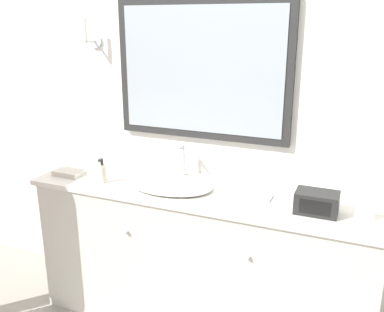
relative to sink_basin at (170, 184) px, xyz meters
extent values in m
cube|color=white|center=(0.19, 0.30, 0.36)|extent=(8.00, 0.06, 2.55)
cube|color=#282828|center=(0.09, 0.26, 0.64)|extent=(1.08, 0.04, 0.82)
cube|color=#9EA8B2|center=(0.09, 0.24, 0.64)|extent=(0.99, 0.01, 0.73)
cylinder|color=silver|center=(-0.65, 0.26, 0.79)|extent=(0.09, 0.01, 0.09)
cylinder|color=silver|center=(-0.65, 0.21, 0.79)|extent=(0.02, 0.10, 0.02)
cylinder|color=white|center=(-0.65, 0.16, 0.86)|extent=(0.02, 0.02, 0.14)
cube|color=beige|center=(0.19, 0.02, -0.48)|extent=(1.99, 0.48, 0.87)
cube|color=silver|center=(0.19, 0.02, -0.03)|extent=(2.05, 0.51, 0.03)
sphere|color=silver|center=(-0.17, -0.23, -0.24)|extent=(0.02, 0.02, 0.02)
sphere|color=silver|center=(0.55, -0.23, -0.24)|extent=(0.02, 0.02, 0.02)
ellipsoid|color=white|center=(0.00, -0.01, 0.00)|extent=(0.52, 0.35, 0.03)
cylinder|color=silver|center=(0.00, 0.19, 0.00)|extent=(0.06, 0.06, 0.03)
cylinder|color=silver|center=(0.00, 0.19, 0.09)|extent=(0.02, 0.02, 0.17)
cylinder|color=silver|center=(0.00, 0.15, 0.18)|extent=(0.02, 0.07, 0.02)
cylinder|color=white|center=(-0.07, 0.19, 0.01)|extent=(0.06, 0.02, 0.02)
cylinder|color=white|center=(0.08, 0.19, 0.01)|extent=(0.06, 0.02, 0.02)
cylinder|color=beige|center=(-0.40, -0.10, 0.04)|extent=(0.05, 0.05, 0.11)
cylinder|color=black|center=(-0.40, -0.10, 0.11)|extent=(0.02, 0.02, 0.04)
cube|color=black|center=(-0.40, -0.11, 0.13)|extent=(0.02, 0.03, 0.01)
cube|color=black|center=(0.84, -0.04, 0.04)|extent=(0.21, 0.14, 0.11)
cube|color=black|center=(0.84, -0.10, 0.04)|extent=(0.15, 0.01, 0.08)
cube|color=#B2B2B7|center=(1.06, -0.03, 0.04)|extent=(0.09, 0.01, 0.11)
cube|color=beige|center=(1.06, -0.03, 0.04)|extent=(0.07, 0.00, 0.08)
cube|color=silver|center=(-0.68, -0.06, 0.00)|extent=(0.18, 0.12, 0.03)
cube|color=#ADADB2|center=(0.50, 0.04, -0.01)|extent=(0.18, 0.11, 0.01)
camera|label=1|loc=(1.02, -2.12, 0.91)|focal=40.00mm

